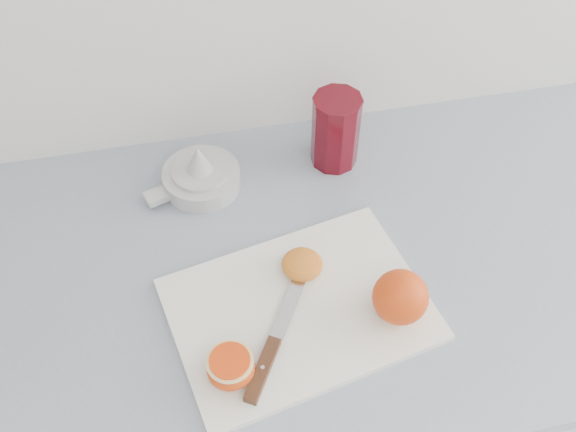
% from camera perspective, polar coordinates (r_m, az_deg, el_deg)
% --- Properties ---
extents(counter, '(2.64, 0.64, 0.89)m').
position_cam_1_polar(counter, '(1.36, 1.02, -14.76)').
color(counter, silver).
rests_on(counter, ground).
extents(cutting_board, '(0.40, 0.32, 0.01)m').
position_cam_1_polar(cutting_board, '(0.92, 1.01, -8.29)').
color(cutting_board, white).
rests_on(cutting_board, counter).
extents(whole_orange, '(0.08, 0.08, 0.08)m').
position_cam_1_polar(whole_orange, '(0.89, 9.96, -7.11)').
color(whole_orange, '#E94D07').
rests_on(whole_orange, cutting_board).
extents(half_orange, '(0.06, 0.06, 0.04)m').
position_cam_1_polar(half_orange, '(0.85, -5.12, -13.23)').
color(half_orange, '#E94D07').
rests_on(half_orange, cutting_board).
extents(squeezed_shell, '(0.06, 0.06, 0.03)m').
position_cam_1_polar(squeezed_shell, '(0.94, 1.26, -4.30)').
color(squeezed_shell, orange).
rests_on(squeezed_shell, cutting_board).
extents(paring_knife, '(0.13, 0.19, 0.01)m').
position_cam_1_polar(paring_knife, '(0.87, -1.81, -12.43)').
color(paring_knife, '#4F2A18').
rests_on(paring_knife, cutting_board).
extents(citrus_juicer, '(0.16, 0.13, 0.09)m').
position_cam_1_polar(citrus_juicer, '(1.06, -7.80, 3.58)').
color(citrus_juicer, silver).
rests_on(citrus_juicer, counter).
extents(red_tumbler, '(0.08, 0.08, 0.13)m').
position_cam_1_polar(red_tumbler, '(1.07, 4.24, 7.38)').
color(red_tumbler, '#5B0913').
rests_on(red_tumbler, counter).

